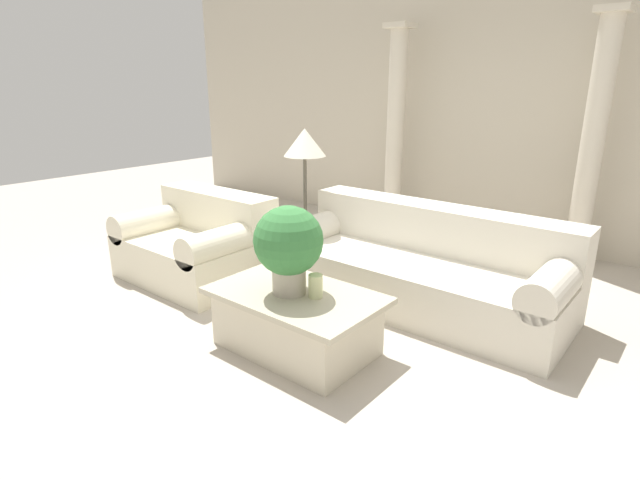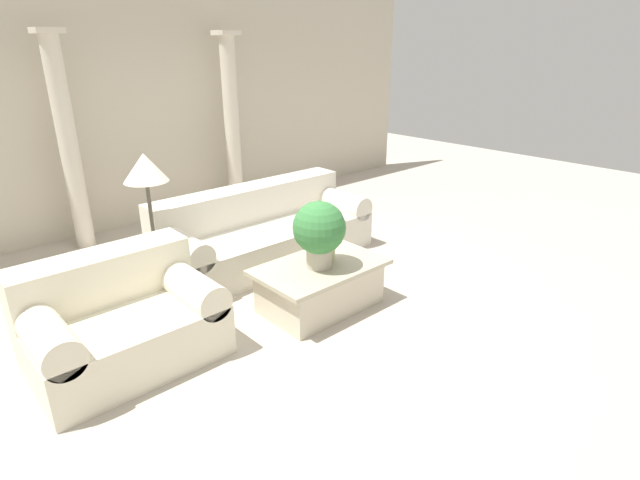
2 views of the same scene
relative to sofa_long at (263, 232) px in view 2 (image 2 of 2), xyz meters
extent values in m
plane|color=#BCB2A3|center=(-0.38, -0.78, -0.32)|extent=(16.00, 16.00, 0.00)
cube|color=beige|center=(-0.38, 2.16, 1.28)|extent=(10.00, 0.06, 3.20)
cube|color=beige|center=(0.00, -0.07, -0.12)|extent=(2.42, 0.98, 0.41)
cube|color=beige|center=(0.00, 0.25, 0.28)|extent=(2.42, 0.34, 0.39)
cylinder|color=beige|center=(-1.07, -0.07, 0.15)|extent=(0.28, 0.98, 0.28)
cylinder|color=beige|center=(1.07, -0.07, 0.15)|extent=(0.28, 0.98, 0.28)
cube|color=silver|center=(-1.96, -0.89, -0.12)|extent=(1.35, 0.98, 0.41)
cube|color=silver|center=(-1.96, -0.57, 0.28)|extent=(1.35, 0.34, 0.39)
cylinder|color=silver|center=(-2.50, -0.89, 0.15)|extent=(0.28, 0.98, 0.28)
cylinder|color=silver|center=(-1.43, -0.89, 0.15)|extent=(0.28, 0.98, 0.28)
cube|color=beige|center=(-0.29, -1.28, -0.13)|extent=(1.04, 0.65, 0.39)
cube|color=#BCB398|center=(-0.29, -1.28, 0.09)|extent=(1.18, 0.74, 0.04)
cylinder|color=#B2A893|center=(-0.33, -1.31, 0.20)|extent=(0.23, 0.23, 0.18)
sphere|color=#387A3D|center=(-0.33, -1.31, 0.48)|extent=(0.47, 0.47, 0.47)
cylinder|color=beige|center=(-0.14, -1.25, 0.19)|extent=(0.10, 0.10, 0.16)
cylinder|color=#4C473D|center=(-1.28, -0.03, -0.31)|extent=(0.23, 0.23, 0.03)
cylinder|color=#4C473D|center=(-1.28, -0.03, 0.26)|extent=(0.04, 0.04, 1.11)
cone|color=silver|center=(-1.28, -0.03, 0.95)|extent=(0.40, 0.40, 0.26)
cylinder|color=beige|center=(-1.38, 1.77, 0.88)|extent=(0.21, 0.21, 2.40)
cube|color=beige|center=(-1.38, 1.77, 2.11)|extent=(0.29, 0.29, 0.06)
cylinder|color=beige|center=(0.80, 1.77, 0.88)|extent=(0.21, 0.21, 2.40)
cube|color=beige|center=(0.80, 1.77, 2.11)|extent=(0.29, 0.29, 0.06)
camera|label=1|loc=(1.84, -3.62, 1.49)|focal=28.00mm
camera|label=2|loc=(-3.07, -4.33, 1.99)|focal=28.00mm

